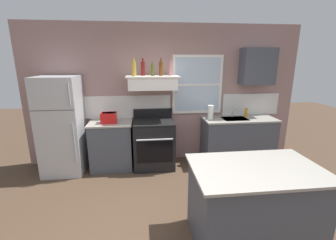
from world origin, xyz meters
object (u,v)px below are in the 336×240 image
object	(u,v)px
bottle_rose_pink	(171,69)
paper_towel_roll	(210,112)
stove_range	(154,143)
bottle_olive_oil_square	(153,70)
bottle_red_label_wine	(143,68)
dish_soap_bottle	(246,112)
bottle_amber_wine	(161,68)
refrigerator	(62,126)
kitchen_island	(253,204)
bottle_champagne_gold_foil	(134,68)
toaster	(109,118)

from	to	relation	value
bottle_rose_pink	paper_towel_roll	size ratio (longest dim) A/B	1.07
stove_range	bottle_olive_oil_square	distance (m)	1.39
bottle_red_label_wine	dish_soap_bottle	xyz separation A→B (m)	(2.05, -0.02, -0.88)
bottle_amber_wine	bottle_rose_pink	distance (m)	0.18
bottle_amber_wine	paper_towel_roll	size ratio (longest dim) A/B	1.16
stove_range	bottle_amber_wine	bearing A→B (deg)	25.30
refrigerator	kitchen_island	bearing A→B (deg)	-37.22
bottle_red_label_wine	bottle_champagne_gold_foil	bearing A→B (deg)	-145.32
bottle_amber_wine	bottle_champagne_gold_foil	bearing A→B (deg)	-176.40
bottle_champagne_gold_foil	bottle_rose_pink	distance (m)	0.67
bottle_champagne_gold_foil	paper_towel_roll	world-z (taller)	bottle_champagne_gold_foil
toaster	stove_range	world-z (taller)	toaster
bottle_champagne_gold_foil	bottle_olive_oil_square	size ratio (longest dim) A/B	1.27
bottle_rose_pink	dish_soap_bottle	xyz separation A→B (m)	(1.55, 0.04, -0.87)
stove_range	refrigerator	bearing A→B (deg)	-179.20
stove_range	dish_soap_bottle	world-z (taller)	same
refrigerator	bottle_olive_oil_square	distance (m)	1.92
bottle_red_label_wine	bottle_rose_pink	size ratio (longest dim) A/B	1.09
refrigerator	stove_range	xyz separation A→B (m)	(1.65, 0.02, -0.41)
bottle_amber_wine	kitchen_island	world-z (taller)	bottle_amber_wine
toaster	bottle_rose_pink	size ratio (longest dim) A/B	1.03
toaster	paper_towel_roll	size ratio (longest dim) A/B	1.10
toaster	refrigerator	bearing A→B (deg)	-179.92
bottle_champagne_gold_foil	bottle_red_label_wine	size ratio (longest dim) A/B	1.01
toaster	dish_soap_bottle	distance (m)	2.70
refrigerator	bottle_rose_pink	world-z (taller)	bottle_rose_pink
bottle_champagne_gold_foil	bottle_red_label_wine	xyz separation A→B (m)	(0.16, 0.11, -0.00)
kitchen_island	stove_range	bearing A→B (deg)	116.24
bottle_red_label_wine	bottle_rose_pink	world-z (taller)	bottle_red_label_wine
bottle_amber_wine	kitchen_island	size ratio (longest dim) A/B	0.22
refrigerator	bottle_champagne_gold_foil	distance (m)	1.66
toaster	bottle_rose_pink	bearing A→B (deg)	6.15
bottle_olive_oil_square	kitchen_island	world-z (taller)	bottle_olive_oil_square
bottle_rose_pink	paper_towel_roll	bearing A→B (deg)	-4.76
toaster	stove_range	size ratio (longest dim) A/B	0.27
bottle_champagne_gold_foil	kitchen_island	size ratio (longest dim) A/B	0.23
toaster	bottle_amber_wine	xyz separation A→B (m)	(0.97, 0.09, 0.87)
bottle_champagne_gold_foil	bottle_rose_pink	world-z (taller)	bottle_champagne_gold_foil
bottle_rose_pink	kitchen_island	bearing A→B (deg)	-72.59
toaster	paper_towel_roll	xyz separation A→B (m)	(1.92, 0.06, 0.04)
bottle_red_label_wine	kitchen_island	world-z (taller)	bottle_red_label_wine
stove_range	bottle_champagne_gold_foil	bearing A→B (deg)	172.69
bottle_red_label_wine	bottle_rose_pink	distance (m)	0.51
stove_range	kitchen_island	distance (m)	2.27
bottle_red_label_wine	bottle_amber_wine	distance (m)	0.33
stove_range	bottle_red_label_wine	distance (m)	1.43
bottle_rose_pink	dish_soap_bottle	bearing A→B (deg)	1.32
dish_soap_bottle	stove_range	bearing A→B (deg)	-175.82
bottle_champagne_gold_foil	paper_towel_roll	size ratio (longest dim) A/B	1.19
toaster	bottle_red_label_wine	xyz separation A→B (m)	(0.64, 0.18, 0.87)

